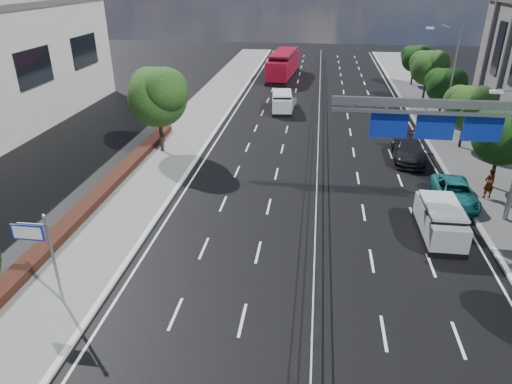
# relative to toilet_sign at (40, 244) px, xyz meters

# --- Properties ---
(ground) EXTENTS (160.00, 160.00, 0.00)m
(ground) POSITION_rel_toilet_sign_xyz_m (10.95, 0.00, -2.94)
(ground) COLOR black
(ground) RESTS_ON ground
(sidewalk_near) EXTENTS (5.00, 140.00, 0.14)m
(sidewalk_near) POSITION_rel_toilet_sign_xyz_m (-0.55, 0.00, -2.87)
(sidewalk_near) COLOR slate
(sidewalk_near) RESTS_ON ground
(kerb_near) EXTENTS (0.25, 140.00, 0.15)m
(kerb_near) POSITION_rel_toilet_sign_xyz_m (1.95, 0.00, -2.87)
(kerb_near) COLOR silver
(kerb_near) RESTS_ON ground
(median_fence) EXTENTS (0.05, 85.00, 1.02)m
(median_fence) POSITION_rel_toilet_sign_xyz_m (10.95, 22.50, -2.42)
(median_fence) COLOR silver
(median_fence) RESTS_ON ground
(hedge_near) EXTENTS (1.00, 36.00, 0.44)m
(hedge_near) POSITION_rel_toilet_sign_xyz_m (-2.35, 5.00, -2.58)
(hedge_near) COLOR black
(hedge_near) RESTS_ON sidewalk_near
(toilet_sign) EXTENTS (1.62, 0.18, 4.34)m
(toilet_sign) POSITION_rel_toilet_sign_xyz_m (0.00, 0.00, 0.00)
(toilet_sign) COLOR gray
(toilet_sign) RESTS_ON ground
(overhead_gantry) EXTENTS (10.24, 0.38, 7.45)m
(overhead_gantry) POSITION_rel_toilet_sign_xyz_m (17.69, 10.05, 2.66)
(overhead_gantry) COLOR gray
(overhead_gantry) RESTS_ON ground
(streetlight_far) EXTENTS (2.78, 2.40, 9.00)m
(streetlight_far) POSITION_rel_toilet_sign_xyz_m (21.46, 26.00, 2.27)
(streetlight_far) COLOR gray
(streetlight_far) RESTS_ON ground
(near_tree_back) EXTENTS (4.84, 4.51, 6.69)m
(near_tree_back) POSITION_rel_toilet_sign_xyz_m (-0.99, 17.97, 1.67)
(near_tree_back) COLOR black
(near_tree_back) RESTS_ON ground
(far_tree_d) EXTENTS (3.85, 3.59, 5.34)m
(far_tree_d) POSITION_rel_toilet_sign_xyz_m (22.20, 14.48, 0.74)
(far_tree_d) COLOR black
(far_tree_d) RESTS_ON ground
(far_tree_e) EXTENTS (3.63, 3.38, 5.13)m
(far_tree_e) POSITION_rel_toilet_sign_xyz_m (22.20, 21.98, 0.61)
(far_tree_e) COLOR black
(far_tree_e) RESTS_ON ground
(far_tree_f) EXTENTS (3.52, 3.28, 5.02)m
(far_tree_f) POSITION_rel_toilet_sign_xyz_m (22.20, 29.48, 0.55)
(far_tree_f) COLOR black
(far_tree_f) RESTS_ON ground
(far_tree_g) EXTENTS (3.96, 3.69, 5.45)m
(far_tree_g) POSITION_rel_toilet_sign_xyz_m (22.20, 36.98, 0.81)
(far_tree_g) COLOR black
(far_tree_g) RESTS_ON ground
(far_tree_h) EXTENTS (3.41, 3.18, 4.91)m
(far_tree_h) POSITION_rel_toilet_sign_xyz_m (22.20, 44.48, 0.48)
(far_tree_h) COLOR black
(far_tree_h) RESTS_ON ground
(white_minivan) EXTENTS (2.31, 4.62, 1.94)m
(white_minivan) POSITION_rel_toilet_sign_xyz_m (7.22, 30.85, -1.99)
(white_minivan) COLOR black
(white_minivan) RESTS_ON ground
(red_bus) EXTENTS (3.72, 11.48, 3.37)m
(red_bus) POSITION_rel_toilet_sign_xyz_m (6.04, 47.20, -1.19)
(red_bus) COLOR black
(red_bus) RESTS_ON ground
(near_car_silver) EXTENTS (2.02, 4.27, 1.41)m
(near_car_silver) POSITION_rel_toilet_sign_xyz_m (7.67, 32.10, -2.24)
(near_car_silver) COLOR #A4A6AB
(near_car_silver) RESTS_ON ground
(near_car_dark) EXTENTS (2.21, 4.77, 1.52)m
(near_car_dark) POSITION_rel_toilet_sign_xyz_m (5.52, 52.50, -2.19)
(near_car_dark) COLOR black
(near_car_dark) RESTS_ON ground
(silver_minivan) EXTENTS (1.94, 4.50, 1.86)m
(silver_minivan) POSITION_rel_toilet_sign_xyz_m (17.45, 7.88, -2.03)
(silver_minivan) COLOR black
(silver_minivan) RESTS_ON ground
(parked_car_teal) EXTENTS (2.32, 4.84, 1.33)m
(parked_car_teal) POSITION_rel_toilet_sign_xyz_m (19.25, 12.00, -2.28)
(parked_car_teal) COLOR #186B6E
(parked_car_teal) RESTS_ON ground
(parked_car_dark) EXTENTS (2.50, 5.50, 1.56)m
(parked_car_dark) POSITION_rel_toilet_sign_xyz_m (17.66, 19.00, -2.16)
(parked_car_dark) COLOR black
(parked_car_dark) RESTS_ON ground
(pedestrian_a) EXTENTS (0.80, 0.65, 1.91)m
(pedestrian_a) POSITION_rel_toilet_sign_xyz_m (21.37, 12.72, -1.85)
(pedestrian_a) COLOR gray
(pedestrian_a) RESTS_ON sidewalk_far
(pedestrian_b) EXTENTS (0.96, 0.76, 1.92)m
(pedestrian_b) POSITION_rel_toilet_sign_xyz_m (24.35, 23.65, -1.84)
(pedestrian_b) COLOR gray
(pedestrian_b) RESTS_ON sidewalk_far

